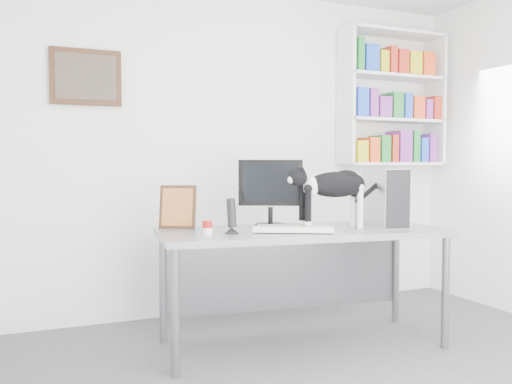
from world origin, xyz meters
TOP-DOWN VIEW (x-y plane):
  - room at (0.00, 0.00)m, footprint 4.01×4.01m
  - bookshelf at (1.40, 1.85)m, footprint 1.03×0.28m
  - wall_art at (-1.30, 1.97)m, footprint 0.52×0.04m
  - desk at (0.00, 0.95)m, footprint 2.00×0.97m
  - monitor at (-0.13, 1.19)m, footprint 0.50×0.40m
  - keyboard at (-0.12, 0.84)m, footprint 0.55×0.41m
  - pc_tower at (0.65, 0.91)m, footprint 0.26×0.44m
  - speaker at (-0.52, 0.92)m, footprint 0.11×0.11m
  - leaning_print at (-0.77, 1.32)m, footprint 0.27×0.20m
  - soup_can at (-0.69, 0.90)m, footprint 0.09×0.09m
  - cat at (0.20, 0.87)m, footprint 0.67×0.20m

SIDE VIEW (x-z plane):
  - desk at x=0.00m, z-range 0.00..0.80m
  - keyboard at x=-0.12m, z-range 0.80..0.84m
  - soup_can at x=-0.69m, z-range 0.80..0.90m
  - speaker at x=-0.52m, z-range 0.80..1.04m
  - leaning_print at x=-0.77m, z-range 0.80..1.11m
  - pc_tower at x=0.65m, z-range 0.80..1.21m
  - cat at x=0.20m, z-range 0.80..1.21m
  - monitor at x=-0.13m, z-range 0.80..1.29m
  - room at x=0.00m, z-range 0.00..2.70m
  - bookshelf at x=1.40m, z-range 1.23..2.47m
  - wall_art at x=-1.30m, z-range 1.69..2.11m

